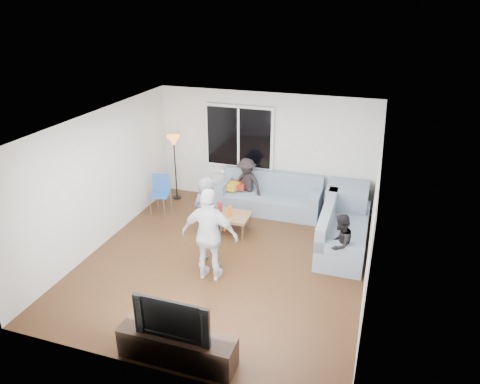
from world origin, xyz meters
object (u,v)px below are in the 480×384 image
(player_left, at_px, (208,222))
(spectator_back, at_px, (247,183))
(sofa_right_section, at_px, (344,229))
(side_chair, at_px, (160,195))
(coffee_table, at_px, (223,222))
(tv_console, at_px, (177,347))
(sofa_back_section, at_px, (270,194))
(television, at_px, (175,316))
(player_right, at_px, (210,235))
(floor_lamp, at_px, (175,168))
(spectator_right, at_px, (340,244))

(player_left, distance_m, spectator_back, 2.47)
(sofa_right_section, relative_size, spectator_back, 1.68)
(side_chair, bearing_deg, coffee_table, -25.47)
(coffee_table, bearing_deg, tv_console, -79.73)
(sofa_back_section, relative_size, coffee_table, 2.09)
(sofa_back_section, height_order, television, television)
(player_right, distance_m, spectator_back, 2.90)
(floor_lamp, bearing_deg, tv_console, -64.42)
(sofa_right_section, xyz_separation_m, tv_console, (-1.79, -3.62, -0.20))
(player_right, distance_m, spectator_right, 2.25)
(spectator_back, bearing_deg, sofa_right_section, -9.05)
(sofa_back_section, height_order, tv_console, sofa_back_section)
(spectator_right, bearing_deg, player_right, -49.89)
(sofa_back_section, distance_m, side_chair, 2.45)
(sofa_right_section, bearing_deg, spectator_back, 62.90)
(coffee_table, distance_m, floor_lamp, 2.11)
(floor_lamp, height_order, player_left, player_left)
(sofa_back_section, relative_size, tv_console, 1.44)
(player_left, height_order, spectator_back, player_left)
(coffee_table, bearing_deg, spectator_back, 84.42)
(side_chair, bearing_deg, spectator_right, -28.71)
(player_right, height_order, tv_console, player_right)
(sofa_back_section, bearing_deg, sofa_right_section, -33.22)
(spectator_back, height_order, television, spectator_back)
(spectator_right, relative_size, tv_console, 0.70)
(side_chair, xyz_separation_m, television, (2.28, -3.94, 0.31))
(player_right, relative_size, spectator_right, 1.49)
(spectator_back, bearing_deg, player_right, -67.05)
(player_right, height_order, spectator_back, player_right)
(sofa_back_section, xyz_separation_m, player_right, (-0.31, -2.85, 0.41))
(player_right, relative_size, spectator_back, 1.40)
(television, bearing_deg, spectator_back, 96.26)
(player_right, height_order, spectator_right, player_right)
(side_chair, relative_size, television, 0.83)
(coffee_table, distance_m, television, 3.67)
(sofa_right_section, distance_m, player_right, 2.70)
(coffee_table, relative_size, side_chair, 1.28)
(side_chair, xyz_separation_m, floor_lamp, (0.00, 0.83, 0.35))
(floor_lamp, height_order, television, floor_lamp)
(sofa_back_section, bearing_deg, television, -90.31)
(floor_lamp, bearing_deg, spectator_right, -26.13)
(player_left, distance_m, tv_console, 2.47)
(player_left, relative_size, tv_console, 1.06)
(sofa_back_section, bearing_deg, side_chair, -160.24)
(coffee_table, distance_m, spectator_back, 1.30)
(sofa_back_section, relative_size, player_left, 1.35)
(coffee_table, relative_size, floor_lamp, 0.71)
(side_chair, bearing_deg, floor_lamp, 77.34)
(floor_lamp, xyz_separation_m, television, (2.28, -4.77, -0.04))
(coffee_table, height_order, side_chair, side_chair)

